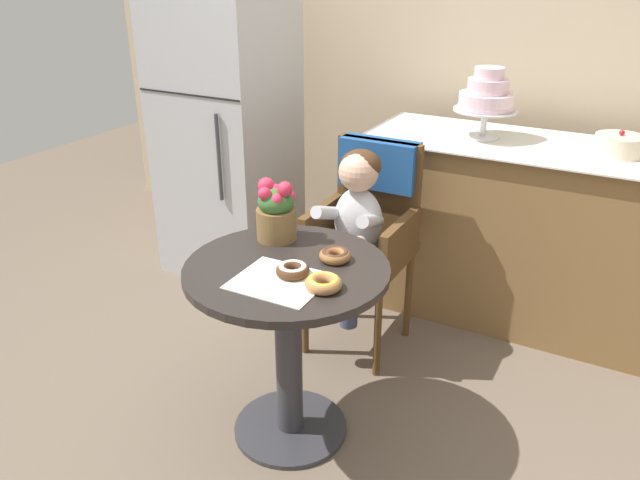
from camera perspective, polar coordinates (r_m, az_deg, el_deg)
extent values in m
plane|color=#6B5B4C|center=(2.58, -2.68, -16.79)|extent=(8.00, 8.00, 0.00)
cube|color=#C1AD8E|center=(3.65, 12.78, 18.54)|extent=(4.80, 0.10, 2.70)
cylinder|color=#282321|center=(2.18, -3.04, -2.74)|extent=(0.72, 0.72, 0.03)
cylinder|color=#333338|center=(2.36, -2.85, -10.51)|extent=(0.10, 0.10, 0.69)
cylinder|color=#333338|center=(2.57, -2.69, -16.62)|extent=(0.44, 0.44, 0.02)
cube|color=brown|center=(2.82, 3.58, -1.33)|extent=(0.42, 0.42, 0.04)
cube|color=brown|center=(2.88, 5.33, 4.65)|extent=(0.40, 0.04, 0.46)
cube|color=brown|center=(2.85, 0.18, 1.50)|extent=(0.04, 0.38, 0.18)
cube|color=brown|center=(2.71, 7.28, -0.03)|extent=(0.04, 0.38, 0.18)
cube|color=#1E4C8C|center=(2.84, 5.42, 6.92)|extent=(0.36, 0.11, 0.22)
cylinder|color=brown|center=(2.87, -1.37, -6.40)|extent=(0.03, 0.03, 0.45)
cylinder|color=brown|center=(2.73, 5.27, -8.24)|extent=(0.03, 0.03, 0.45)
cylinder|color=brown|center=(3.15, 1.89, -3.42)|extent=(0.03, 0.03, 0.45)
cylinder|color=brown|center=(3.02, 8.02, -4.92)|extent=(0.03, 0.03, 0.45)
ellipsoid|color=silver|center=(2.73, 3.50, 1.76)|extent=(0.22, 0.16, 0.30)
sphere|color=#E0B293|center=(2.64, 3.53, 6.21)|extent=(0.17, 0.17, 0.17)
ellipsoid|color=#4C2D19|center=(2.65, 3.73, 6.78)|extent=(0.17, 0.17, 0.14)
cylinder|color=silver|center=(2.68, 0.88, 2.48)|extent=(0.08, 0.23, 0.13)
sphere|color=#E0B293|center=(2.64, 0.28, 0.48)|extent=(0.06, 0.06, 0.06)
cylinder|color=silver|center=(2.60, 4.59, 1.71)|extent=(0.08, 0.23, 0.13)
sphere|color=#E0B293|center=(2.57, 3.64, -0.27)|extent=(0.06, 0.06, 0.06)
cylinder|color=#3F4760|center=(2.73, 1.68, -0.73)|extent=(0.09, 0.22, 0.09)
cylinder|color=#3F4760|center=(2.72, 0.58, -4.83)|extent=(0.08, 0.08, 0.26)
cylinder|color=#3F4760|center=(2.69, 3.77, -1.21)|extent=(0.09, 0.22, 0.09)
cylinder|color=#3F4760|center=(2.68, 2.67, -5.38)|extent=(0.08, 0.08, 0.26)
cube|color=white|center=(2.07, -3.70, -3.77)|extent=(0.30, 0.26, 0.00)
torus|color=#4C2D19|center=(2.10, -2.50, -2.79)|extent=(0.11, 0.11, 0.04)
torus|color=white|center=(2.09, -2.50, -2.52)|extent=(0.10, 0.10, 0.02)
torus|color=#AD7542|center=(2.02, 0.32, -3.98)|extent=(0.12, 0.12, 0.04)
torus|color=gold|center=(2.01, 0.32, -3.71)|extent=(0.11, 0.11, 0.02)
torus|color=#936033|center=(2.20, 1.37, -1.42)|extent=(0.11, 0.11, 0.04)
torus|color=#512D1E|center=(2.20, 1.38, -1.19)|extent=(0.10, 0.10, 0.02)
cylinder|color=brown|center=(2.36, -3.97, 1.47)|extent=(0.15, 0.15, 0.12)
ellipsoid|color=#38662D|center=(2.32, -4.04, 3.51)|extent=(0.14, 0.14, 0.10)
sphere|color=#D82D4C|center=(2.28, -3.20, 4.63)|extent=(0.06, 0.06, 0.06)
sphere|color=#D82D4C|center=(2.35, -3.02, 3.86)|extent=(0.07, 0.07, 0.07)
sphere|color=#D82D4C|center=(2.33, -4.06, 4.47)|extent=(0.05, 0.05, 0.05)
sphere|color=#D82D4C|center=(2.33, -4.92, 4.92)|extent=(0.06, 0.06, 0.06)
sphere|color=#D82D4C|center=(2.28, -5.07, 4.22)|extent=(0.05, 0.05, 0.05)
sphere|color=#D82D4C|center=(2.28, -3.93, 3.66)|extent=(0.05, 0.05, 0.05)
cube|color=olive|center=(3.23, 17.80, 0.57)|extent=(1.50, 0.56, 0.90)
cube|color=white|center=(3.09, 18.86, 8.15)|extent=(1.56, 0.62, 0.01)
cylinder|color=silver|center=(3.13, 14.54, 9.07)|extent=(0.16, 0.16, 0.01)
cylinder|color=silver|center=(3.11, 14.67, 10.22)|extent=(0.03, 0.03, 0.12)
cylinder|color=silver|center=(3.10, 14.80, 11.37)|extent=(0.30, 0.30, 0.01)
cylinder|color=silver|center=(3.09, 14.88, 12.11)|extent=(0.26, 0.25, 0.08)
cylinder|color=silver|center=(3.10, 14.83, 11.64)|extent=(0.26, 0.26, 0.01)
cylinder|color=silver|center=(3.08, 15.02, 13.38)|extent=(0.19, 0.19, 0.06)
cylinder|color=silver|center=(3.08, 14.98, 12.97)|extent=(0.19, 0.19, 0.01)
cylinder|color=silver|center=(3.07, 15.15, 14.45)|extent=(0.14, 0.14, 0.05)
cylinder|color=silver|center=(3.07, 15.11, 14.12)|extent=(0.14, 0.14, 0.01)
cylinder|color=beige|center=(3.04, 25.57, 7.77)|extent=(0.21, 0.21, 0.09)
sphere|color=red|center=(3.03, 25.77, 8.78)|extent=(0.02, 0.02, 0.02)
cube|color=#B7BABF|center=(3.54, -8.49, 10.43)|extent=(0.64, 0.60, 1.70)
cube|color=black|center=(3.26, -11.93, 12.80)|extent=(0.63, 0.01, 0.01)
cylinder|color=#3F3F44|center=(3.22, -9.18, 7.37)|extent=(0.02, 0.02, 0.45)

